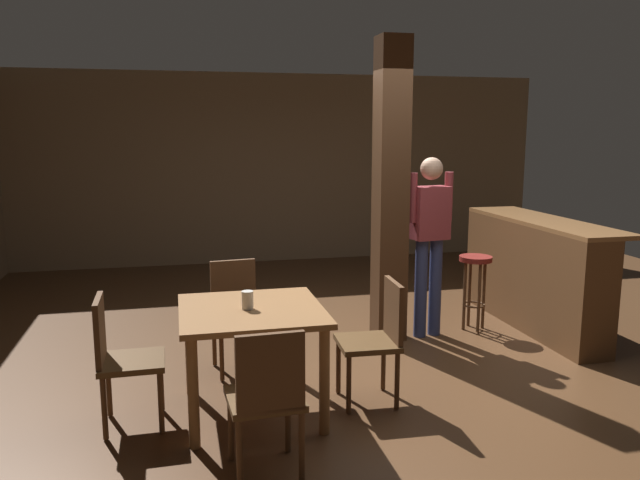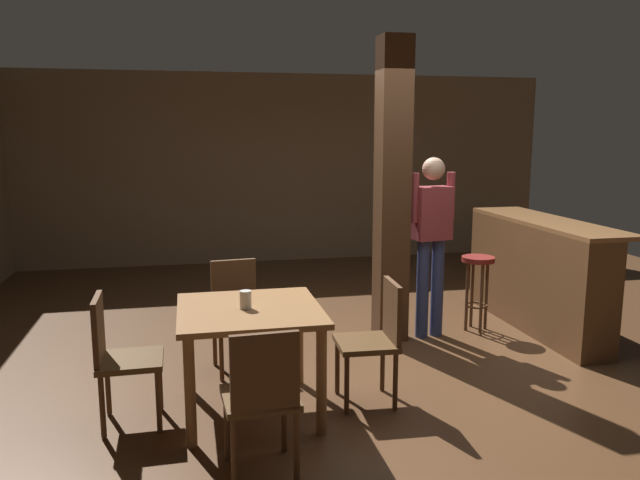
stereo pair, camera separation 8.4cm
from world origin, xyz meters
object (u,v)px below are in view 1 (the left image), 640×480
(chair_west, at_px, (120,355))
(bar_stool_near, at_px, (475,276))
(chair_north, at_px, (236,309))
(chair_south, at_px, (267,394))
(chair_east, at_px, (378,335))
(dining_table, at_px, (252,325))
(napkin_cup, at_px, (248,300))
(standing_person, at_px, (430,234))
(bar_counter, at_px, (532,273))

(chair_west, distance_m, bar_stool_near, 3.55)
(chair_north, height_order, chair_south, same)
(chair_north, distance_m, bar_stool_near, 2.46)
(chair_east, height_order, chair_south, same)
(dining_table, height_order, chair_north, chair_north)
(napkin_cup, bearing_deg, standing_person, 35.14)
(dining_table, height_order, bar_stool_near, dining_table)
(chair_south, bearing_deg, bar_stool_near, 43.10)
(chair_west, xyz_separation_m, bar_stool_near, (3.26, 1.40, 0.04))
(chair_west, height_order, napkin_cup, chair_west)
(chair_east, bearing_deg, bar_stool_near, 43.55)
(chair_east, relative_size, chair_north, 1.00)
(dining_table, height_order, chair_east, chair_east)
(chair_west, height_order, standing_person, standing_person)
(dining_table, relative_size, napkin_cup, 7.75)
(chair_north, distance_m, chair_south, 1.73)
(standing_person, bearing_deg, dining_table, -144.88)
(napkin_cup, xyz_separation_m, bar_stool_near, (2.41, 1.40, -0.28))
(napkin_cup, bearing_deg, chair_west, -179.88)
(bar_stool_near, bearing_deg, chair_south, -136.90)
(chair_north, relative_size, standing_person, 0.52)
(chair_north, height_order, napkin_cup, chair_north)
(standing_person, relative_size, bar_stool_near, 2.31)
(chair_west, xyz_separation_m, standing_person, (2.73, 1.32, 0.50))
(chair_west, relative_size, bar_stool_near, 1.20)
(napkin_cup, bearing_deg, dining_table, 36.02)
(bar_counter, xyz_separation_m, bar_stool_near, (-0.61, 0.04, -0.01))
(chair_south, distance_m, napkin_cup, 0.90)
(chair_west, height_order, bar_stool_near, chair_west)
(chair_south, relative_size, bar_counter, 0.42)
(napkin_cup, xyz_separation_m, standing_person, (1.88, 1.32, 0.18))
(chair_east, xyz_separation_m, chair_west, (-1.78, -0.00, 0.00))
(chair_south, bearing_deg, chair_north, 90.12)
(chair_west, bearing_deg, bar_counter, 19.41)
(chair_east, relative_size, chair_south, 1.00)
(dining_table, bearing_deg, chair_east, -1.13)
(chair_south, xyz_separation_m, standing_person, (1.87, 2.17, 0.50))
(chair_south, distance_m, standing_person, 2.91)
(standing_person, height_order, bar_counter, standing_person)
(dining_table, height_order, chair_south, chair_south)
(chair_west, xyz_separation_m, bar_counter, (3.86, 1.36, 0.05))
(chair_east, distance_m, bar_stool_near, 2.03)
(napkin_cup, xyz_separation_m, bar_counter, (3.01, 1.36, -0.27))
(chair_north, bearing_deg, chair_east, -43.52)
(chair_east, height_order, standing_person, standing_person)
(chair_west, height_order, chair_south, same)
(dining_table, height_order, bar_counter, bar_counter)
(dining_table, relative_size, bar_counter, 0.46)
(dining_table, height_order, standing_person, standing_person)
(chair_west, bearing_deg, standing_person, 25.89)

